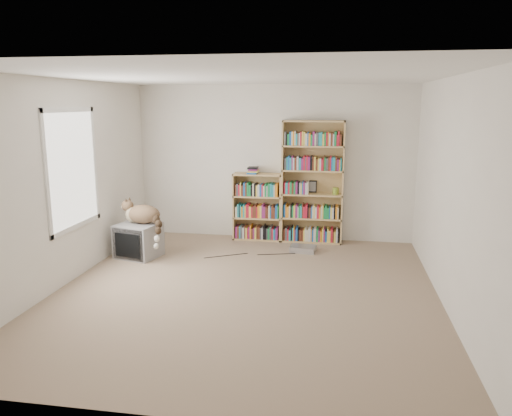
% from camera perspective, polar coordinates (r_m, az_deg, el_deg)
% --- Properties ---
extents(floor, '(4.50, 5.00, 0.01)m').
position_cam_1_polar(floor, '(6.06, -1.17, -9.50)').
color(floor, '#9C826A').
rests_on(floor, ground).
extents(wall_back, '(4.50, 0.02, 2.50)m').
position_cam_1_polar(wall_back, '(8.16, 2.04, 5.16)').
color(wall_back, white).
rests_on(wall_back, floor).
extents(wall_front, '(4.50, 0.02, 2.50)m').
position_cam_1_polar(wall_front, '(3.36, -9.19, -4.90)').
color(wall_front, white).
rests_on(wall_front, floor).
extents(wall_left, '(0.02, 5.00, 2.50)m').
position_cam_1_polar(wall_left, '(6.52, -21.07, 2.64)').
color(wall_left, white).
rests_on(wall_left, floor).
extents(wall_right, '(0.02, 5.00, 2.50)m').
position_cam_1_polar(wall_right, '(5.75, 21.40, 1.46)').
color(wall_right, white).
rests_on(wall_right, floor).
extents(ceiling, '(4.50, 5.00, 0.02)m').
position_cam_1_polar(ceiling, '(5.64, -1.28, 14.85)').
color(ceiling, white).
rests_on(ceiling, wall_back).
extents(window, '(0.02, 1.22, 1.52)m').
position_cam_1_polar(window, '(6.66, -20.22, 4.19)').
color(window, white).
rests_on(window, wall_left).
extents(crt_tv, '(0.67, 0.63, 0.49)m').
position_cam_1_polar(crt_tv, '(7.49, -13.25, -3.62)').
color(crt_tv, gray).
rests_on(crt_tv, floor).
extents(cat, '(0.73, 0.58, 0.60)m').
position_cam_1_polar(cat, '(7.38, -12.55, -1.04)').
color(cat, '#322314').
rests_on(cat, crt_tv).
extents(bookcase_tall, '(0.97, 0.30, 1.95)m').
position_cam_1_polar(bookcase_tall, '(8.01, 6.48, 2.58)').
color(bookcase_tall, tan).
rests_on(bookcase_tall, floor).
extents(bookcase_short, '(0.80, 0.30, 1.09)m').
position_cam_1_polar(bookcase_short, '(8.18, 0.21, -0.12)').
color(bookcase_short, tan).
rests_on(bookcase_short, floor).
extents(book_stack, '(0.19, 0.25, 0.11)m').
position_cam_1_polar(book_stack, '(8.06, -0.39, 4.33)').
color(book_stack, red).
rests_on(book_stack, bookcase_short).
extents(green_mug, '(0.10, 0.10, 0.11)m').
position_cam_1_polar(green_mug, '(8.00, 9.09, 1.95)').
color(green_mug, olive).
rests_on(green_mug, bookcase_tall).
extents(framed_print, '(0.15, 0.05, 0.19)m').
position_cam_1_polar(framed_print, '(8.10, 6.44, 2.47)').
color(framed_print, black).
rests_on(framed_print, bookcase_tall).
extents(dvd_player, '(0.41, 0.31, 0.09)m').
position_cam_1_polar(dvd_player, '(7.62, 5.40, -4.66)').
color(dvd_player, '#ADADB2').
rests_on(dvd_player, floor).
extents(wall_outlet, '(0.01, 0.08, 0.13)m').
position_cam_1_polar(wall_outlet, '(7.95, -15.26, -2.26)').
color(wall_outlet, silver).
rests_on(wall_outlet, wall_left).
extents(floor_cables, '(1.20, 0.70, 0.01)m').
position_cam_1_polar(floor_cables, '(7.36, 0.09, -5.53)').
color(floor_cables, black).
rests_on(floor_cables, floor).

